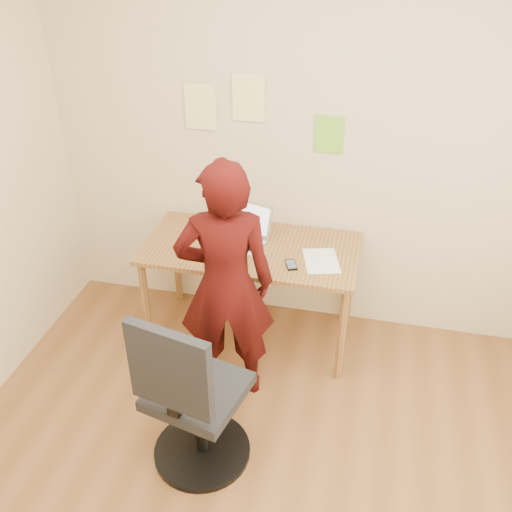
% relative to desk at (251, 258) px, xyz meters
% --- Properties ---
extents(room, '(3.58, 3.58, 2.78)m').
position_rel_desk_xyz_m(room, '(0.29, -1.38, 0.70)').
color(room, brown).
rests_on(room, ground).
extents(desk, '(1.40, 0.70, 0.74)m').
position_rel_desk_xyz_m(desk, '(0.00, 0.00, 0.00)').
color(desk, olive).
rests_on(desk, ground).
extents(laptop, '(0.40, 0.38, 0.23)m').
position_rel_desk_xyz_m(laptop, '(-0.07, 0.08, 0.14)').
color(laptop, silver).
rests_on(laptop, desk).
extents(paper_sheet, '(0.28, 0.34, 0.00)m').
position_rel_desk_xyz_m(paper_sheet, '(0.47, -0.07, 0.09)').
color(paper_sheet, white).
rests_on(paper_sheet, desk).
extents(phone, '(0.10, 0.14, 0.01)m').
position_rel_desk_xyz_m(phone, '(0.29, -0.16, 0.09)').
color(phone, black).
rests_on(phone, desk).
extents(wall_note_left, '(0.21, 0.00, 0.30)m').
position_rel_desk_xyz_m(wall_note_left, '(-0.42, 0.36, 0.88)').
color(wall_note_left, '#F7F394').
rests_on(wall_note_left, room).
extents(wall_note_mid, '(0.21, 0.00, 0.30)m').
position_rel_desk_xyz_m(wall_note_mid, '(-0.10, 0.36, 0.95)').
color(wall_note_mid, '#F7F394').
rests_on(wall_note_mid, room).
extents(wall_note_right, '(0.18, 0.00, 0.24)m').
position_rel_desk_xyz_m(wall_note_right, '(0.42, 0.36, 0.76)').
color(wall_note_right, '#77C92D').
rests_on(wall_note_right, room).
extents(office_chair, '(0.55, 0.56, 1.05)m').
position_rel_desk_xyz_m(office_chair, '(-0.05, -1.14, -0.21)').
color(office_chair, black).
rests_on(office_chair, ground).
extents(person, '(0.65, 0.51, 1.56)m').
position_rel_desk_xyz_m(person, '(-0.03, -0.52, 0.13)').
color(person, '#330806').
rests_on(person, ground).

